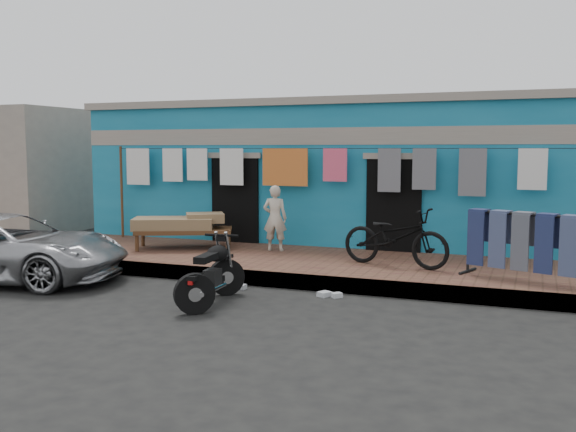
% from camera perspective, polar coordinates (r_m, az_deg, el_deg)
% --- Properties ---
extents(ground, '(80.00, 80.00, 0.00)m').
position_cam_1_polar(ground, '(9.33, -4.49, -8.25)').
color(ground, black).
rests_on(ground, ground).
extents(sidewalk, '(28.00, 3.00, 0.25)m').
position_cam_1_polar(sidewalk, '(12.01, 1.73, -4.40)').
color(sidewalk, brown).
rests_on(sidewalk, ground).
extents(curb, '(28.00, 0.10, 0.25)m').
position_cam_1_polar(curb, '(10.68, -0.88, -5.71)').
color(curb, gray).
rests_on(curb, ground).
extents(building, '(12.20, 5.20, 3.36)m').
position_cam_1_polar(building, '(15.64, 6.63, 3.73)').
color(building, '#146D93').
rests_on(building, ground).
extents(neighbor_left, '(6.00, 5.00, 3.40)m').
position_cam_1_polar(neighbor_left, '(21.27, -23.45, 3.91)').
color(neighbor_left, '#9E9384').
rests_on(neighbor_left, ground).
extents(clothesline, '(10.06, 0.06, 2.10)m').
position_cam_1_polar(clothesline, '(13.16, 1.66, 3.96)').
color(clothesline, brown).
rests_on(clothesline, sidewalk).
extents(car, '(4.60, 2.80, 1.21)m').
position_cam_1_polar(car, '(12.16, -23.85, -2.50)').
color(car, '#A6A6AA').
rests_on(car, ground).
extents(seated_person, '(0.53, 0.40, 1.32)m').
position_cam_1_polar(seated_person, '(12.84, -1.17, -0.19)').
color(seated_person, beige).
rests_on(seated_person, sidewalk).
extents(bicycle, '(2.04, 1.08, 1.25)m').
position_cam_1_polar(bicycle, '(11.30, 9.54, -1.28)').
color(bicycle, black).
rests_on(bicycle, sidewalk).
extents(motorcycle, '(0.83, 1.63, 0.99)m').
position_cam_1_polar(motorcycle, '(9.55, -6.85, -4.89)').
color(motorcycle, black).
rests_on(motorcycle, ground).
extents(charpoy, '(2.77, 2.51, 0.69)m').
position_cam_1_polar(charpoy, '(13.36, -9.22, -1.39)').
color(charpoy, brown).
rests_on(charpoy, sidewalk).
extents(jeans_rack, '(2.60, 1.96, 1.10)m').
position_cam_1_polar(jeans_rack, '(10.58, 21.08, -2.51)').
color(jeans_rack, black).
rests_on(jeans_rack, sidewalk).
extents(litter_a, '(0.19, 0.15, 0.08)m').
position_cam_1_polar(litter_a, '(10.60, -4.27, -6.29)').
color(litter_a, silver).
rests_on(litter_a, ground).
extents(litter_b, '(0.19, 0.19, 0.08)m').
position_cam_1_polar(litter_b, '(10.01, 4.35, -7.03)').
color(litter_b, silver).
rests_on(litter_b, ground).
extents(litter_c, '(0.22, 0.24, 0.08)m').
position_cam_1_polar(litter_c, '(10.07, 3.25, -6.95)').
color(litter_c, silver).
rests_on(litter_c, ground).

